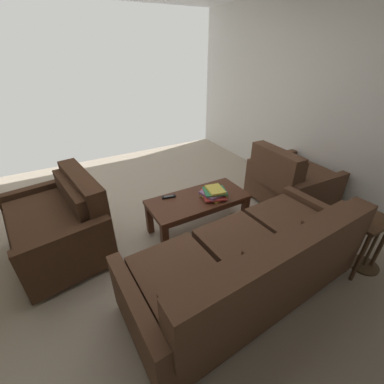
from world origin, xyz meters
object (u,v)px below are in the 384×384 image
object	(u,v)px
book_stack	(214,193)
tv_remote	(169,197)
sofa_main	(251,265)
coffee_table	(198,203)
coffee_mug	(358,211)
loveseat_near	(61,223)
armchair_side	(289,181)
end_table	(359,226)

from	to	relation	value
book_stack	tv_remote	size ratio (longest dim) A/B	2.10
sofa_main	coffee_table	distance (m)	1.04
coffee_mug	tv_remote	xyz separation A→B (m)	(1.28, -1.37, -0.19)
loveseat_near	coffee_table	size ratio (longest dim) A/B	1.09
loveseat_near	book_stack	size ratio (longest dim) A/B	3.62
armchair_side	tv_remote	distance (m)	1.69
loveseat_near	end_table	world-z (taller)	loveseat_near
loveseat_near	coffee_mug	bearing A→B (deg)	146.86
book_stack	tv_remote	xyz separation A→B (m)	(0.46, -0.24, -0.04)
sofa_main	loveseat_near	xyz separation A→B (m)	(1.32, -1.41, 0.00)
armchair_side	tv_remote	bearing A→B (deg)	-10.15
coffee_table	coffee_mug	bearing A→B (deg)	129.44
coffee_table	book_stack	bearing A→B (deg)	157.99
end_table	tv_remote	distance (m)	1.94
coffee_table	tv_remote	bearing A→B (deg)	-31.00
coffee_table	book_stack	size ratio (longest dim) A/B	3.33
loveseat_near	coffee_table	bearing A→B (deg)	165.27
coffee_table	book_stack	world-z (taller)	book_stack
loveseat_near	armchair_side	bearing A→B (deg)	169.92
coffee_table	armchair_side	distance (m)	1.38
armchair_side	sofa_main	bearing A→B (deg)	31.68
end_table	tv_remote	xyz separation A→B (m)	(1.33, -1.41, -0.02)
book_stack	tv_remote	world-z (taller)	book_stack
sofa_main	end_table	bearing A→B (deg)	169.81
end_table	tv_remote	bearing A→B (deg)	-46.78
loveseat_near	coffee_mug	world-z (taller)	loveseat_near
coffee_table	armchair_side	xyz separation A→B (m)	(-1.37, 0.12, -0.01)
coffee_mug	book_stack	bearing A→B (deg)	-54.11
end_table	book_stack	distance (m)	1.46
coffee_mug	end_table	bearing A→B (deg)	141.93
loveseat_near	book_stack	bearing A→B (deg)	164.48
loveseat_near	end_table	distance (m)	2.94
coffee_table	end_table	world-z (taller)	end_table
sofa_main	coffee_mug	distance (m)	1.14
book_stack	coffee_table	bearing A→B (deg)	-22.01
sofa_main	loveseat_near	bearing A→B (deg)	-46.86
coffee_table	end_table	distance (m)	1.62
sofa_main	armchair_side	distance (m)	1.73
armchair_side	book_stack	size ratio (longest dim) A/B	2.86
coffee_table	end_table	bearing A→B (deg)	129.93
tv_remote	book_stack	bearing A→B (deg)	152.11
sofa_main	coffee_mug	xyz separation A→B (m)	(-1.09, 0.17, 0.28)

